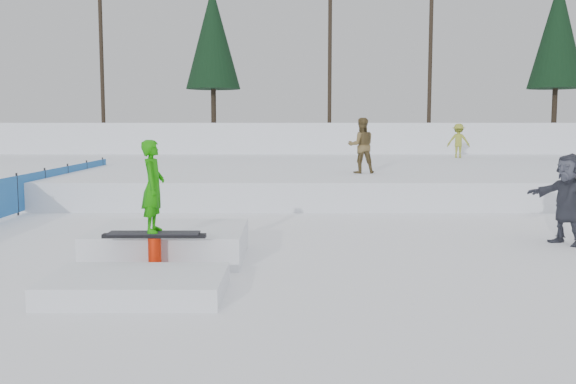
{
  "coord_description": "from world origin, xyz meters",
  "views": [
    {
      "loc": [
        0.54,
        -9.79,
        2.36
      ],
      "look_at": [
        0.5,
        2.0,
        1.1
      ],
      "focal_mm": 40.0,
      "sensor_mm": 36.0,
      "label": 1
    }
  ],
  "objects_px": {
    "safety_fence": "(17,194)",
    "walker_ygreen": "(458,141)",
    "spectator_dark": "(568,199)",
    "walker_olive": "(361,146)",
    "jib_rail_feature": "(162,249)"
  },
  "relations": [
    {
      "from": "jib_rail_feature",
      "to": "walker_olive",
      "type": "bearing_deg",
      "value": 66.13
    },
    {
      "from": "safety_fence",
      "to": "walker_ygreen",
      "type": "bearing_deg",
      "value": 41.37
    },
    {
      "from": "walker_ygreen",
      "to": "jib_rail_feature",
      "type": "height_order",
      "value": "walker_ygreen"
    },
    {
      "from": "safety_fence",
      "to": "spectator_dark",
      "type": "relative_size",
      "value": 8.94
    },
    {
      "from": "walker_olive",
      "to": "jib_rail_feature",
      "type": "relative_size",
      "value": 0.4
    },
    {
      "from": "safety_fence",
      "to": "jib_rail_feature",
      "type": "bearing_deg",
      "value": -50.67
    },
    {
      "from": "spectator_dark",
      "to": "walker_ygreen",
      "type": "bearing_deg",
      "value": 143.22
    },
    {
      "from": "walker_olive",
      "to": "jib_rail_feature",
      "type": "bearing_deg",
      "value": 60.87
    },
    {
      "from": "jib_rail_feature",
      "to": "spectator_dark",
      "type": "bearing_deg",
      "value": 15.35
    },
    {
      "from": "safety_fence",
      "to": "spectator_dark",
      "type": "height_order",
      "value": "spectator_dark"
    },
    {
      "from": "safety_fence",
      "to": "walker_olive",
      "type": "distance_m",
      "value": 10.1
    },
    {
      "from": "safety_fence",
      "to": "jib_rail_feature",
      "type": "xyz_separation_m",
      "value": [
        4.93,
        -6.02,
        -0.25
      ]
    },
    {
      "from": "safety_fence",
      "to": "walker_ygreen",
      "type": "distance_m",
      "value": 19.67
    },
    {
      "from": "spectator_dark",
      "to": "jib_rail_feature",
      "type": "bearing_deg",
      "value": -103.8
    },
    {
      "from": "safety_fence",
      "to": "spectator_dark",
      "type": "xyz_separation_m",
      "value": [
        12.47,
        -3.95,
        0.34
      ]
    }
  ]
}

